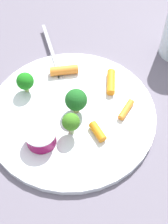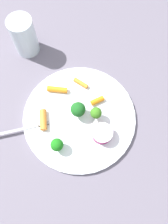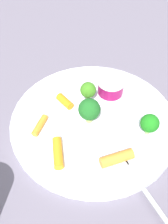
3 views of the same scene
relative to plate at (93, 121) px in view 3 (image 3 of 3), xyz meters
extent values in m
plane|color=slate|center=(0.00, 0.00, -0.01)|extent=(2.40, 2.40, 0.00)
cylinder|color=white|center=(0.00, 0.00, 0.00)|extent=(0.30, 0.30, 0.01)
cylinder|color=maroon|center=(0.06, 0.04, 0.02)|extent=(0.05, 0.05, 0.03)
cylinder|color=silver|center=(0.06, 0.04, 0.03)|extent=(0.05, 0.05, 0.00)
cylinder|color=#92A972|center=(0.01, 0.04, 0.02)|extent=(0.01, 0.01, 0.02)
sphere|color=#39771E|center=(0.01, 0.04, 0.04)|extent=(0.03, 0.03, 0.03)
cylinder|color=#9AAB5B|center=(-0.01, 0.00, 0.01)|extent=(0.01, 0.01, 0.02)
sphere|color=#1B5C1F|center=(-0.01, 0.00, 0.04)|extent=(0.04, 0.04, 0.04)
cylinder|color=#8EB463|center=(0.07, -0.07, 0.01)|extent=(0.01, 0.01, 0.01)
sphere|color=#1A7418|center=(0.07, -0.07, 0.03)|extent=(0.03, 0.03, 0.03)
cylinder|color=orange|center=(-0.09, 0.03, 0.01)|extent=(0.04, 0.04, 0.01)
cylinder|color=orange|center=(-0.09, -0.04, 0.01)|extent=(0.03, 0.06, 0.02)
cylinder|color=orange|center=(-0.03, 0.06, 0.01)|extent=(0.02, 0.04, 0.01)
cylinder|color=orange|center=(-0.01, -0.09, 0.01)|extent=(0.06, 0.03, 0.02)
cube|color=#ABAEB1|center=(-0.01, -0.18, 0.01)|extent=(0.01, 0.14, 0.00)
cube|color=#ABAEB1|center=(-0.01, -0.10, 0.01)|extent=(0.00, 0.03, 0.00)
cube|color=#ABAEB1|center=(0.00, -0.10, 0.01)|extent=(0.00, 0.03, 0.00)
cube|color=#ABAEB1|center=(0.00, -0.10, 0.01)|extent=(0.00, 0.03, 0.00)
cube|color=#ABAEB1|center=(0.00, -0.10, 0.01)|extent=(0.00, 0.03, 0.00)
camera|label=1|loc=(0.08, 0.32, 0.46)|focal=50.76mm
camera|label=2|loc=(0.20, -0.04, 0.59)|focal=37.27mm
camera|label=3|loc=(-0.16, -0.26, 0.37)|focal=42.17mm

